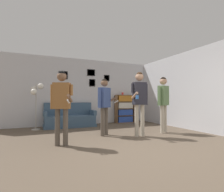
{
  "coord_description": "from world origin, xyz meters",
  "views": [
    {
      "loc": [
        -2.03,
        -2.73,
        1.02
      ],
      "look_at": [
        0.13,
        2.18,
        1.13
      ],
      "focal_mm": 28.0,
      "sensor_mm": 36.0,
      "label": 1
    }
  ],
  "objects": [
    {
      "name": "floor_lamp",
      "position": [
        -2.0,
        3.69,
        1.24
      ],
      "size": [
        0.41,
        0.45,
        1.58
      ],
      "color": "#ADA89E",
      "rests_on": "ground_plane"
    },
    {
      "name": "couch",
      "position": [
        -0.83,
        3.97,
        0.29
      ],
      "size": [
        1.88,
        0.8,
        0.9
      ],
      "color": "#3D5670",
      "rests_on": "ground_plane"
    },
    {
      "name": "person_player_foreground_center",
      "position": [
        -0.22,
        1.91,
        0.99
      ],
      "size": [
        0.59,
        0.37,
        1.62
      ],
      "color": "brown",
      "rests_on": "ground_plane"
    },
    {
      "name": "wall_right",
      "position": [
        2.8,
        2.18,
        1.35
      ],
      "size": [
        0.06,
        6.75,
        2.7
      ],
      "color": "silver",
      "rests_on": "ground_plane"
    },
    {
      "name": "person_watcher_holding_cup",
      "position": [
        0.64,
        1.42,
        1.12
      ],
      "size": [
        0.53,
        0.43,
        1.79
      ],
      "color": "#B7AD99",
      "rests_on": "ground_plane"
    },
    {
      "name": "bookshelf",
      "position": [
        1.62,
        4.16,
        0.61
      ],
      "size": [
        0.86,
        0.3,
        1.23
      ],
      "color": "brown",
      "rests_on": "ground_plane"
    },
    {
      "name": "bottle_on_floor",
      "position": [
        -1.14,
        3.21,
        0.1
      ],
      "size": [
        0.07,
        0.07,
        0.27
      ],
      "color": "brown",
      "rests_on": "ground_plane"
    },
    {
      "name": "wall_back",
      "position": [
        -0.0,
        4.38,
        1.35
      ],
      "size": [
        7.95,
        0.08,
        2.7
      ],
      "color": "silver",
      "rests_on": "ground_plane"
    },
    {
      "name": "drinking_cup",
      "position": [
        1.52,
        4.16,
        1.28
      ],
      "size": [
        0.09,
        0.09,
        0.12
      ],
      "color": "red",
      "rests_on": "bookshelf"
    },
    {
      "name": "person_spectator_near_bookshelf",
      "position": [
        1.6,
        1.57,
        1.06
      ],
      "size": [
        0.47,
        0.32,
        1.72
      ],
      "color": "#B7AD99",
      "rests_on": "ground_plane"
    },
    {
      "name": "ground_plane",
      "position": [
        0.0,
        0.0,
        0.0
      ],
      "size": [
        20.0,
        20.0,
        0.0
      ],
      "primitive_type": "plane",
      "color": "brown"
    },
    {
      "name": "person_player_foreground_left",
      "position": [
        -1.49,
        1.27,
        1.02
      ],
      "size": [
        0.46,
        0.57,
        1.66
      ],
      "color": "brown",
      "rests_on": "ground_plane"
    }
  ]
}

